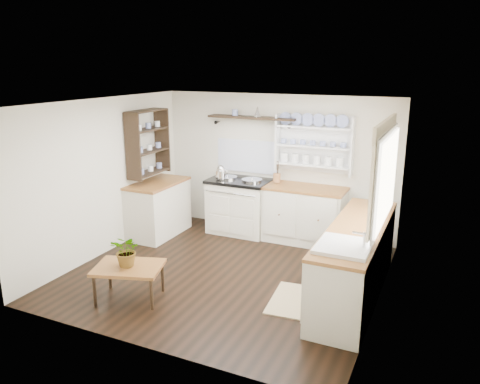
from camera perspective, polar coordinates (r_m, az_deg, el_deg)
name	(u,v)px	position (r m, az deg, el deg)	size (l,w,h in m)	color
floor	(227,273)	(6.49, -1.65, -9.85)	(4.00, 3.80, 0.01)	black
wall_back	(277,165)	(7.79, 4.49, 3.36)	(4.00, 0.02, 2.30)	beige
wall_right	(384,212)	(5.53, 17.18, -2.32)	(0.02, 3.80, 2.30)	beige
wall_left	(104,177)	(7.18, -16.19, 1.75)	(0.02, 3.80, 2.30)	beige
ceiling	(225,103)	(5.89, -1.83, 10.82)	(4.00, 3.80, 0.01)	white
window	(385,173)	(5.58, 17.21, 2.23)	(0.08, 1.55, 1.22)	white
aga_cooker	(239,205)	(7.86, -0.07, -1.64)	(1.02, 0.71, 0.94)	white
back_cabinets	(305,214)	(7.51, 7.88, -2.65)	(1.27, 0.63, 0.90)	beige
right_cabinets	(355,260)	(5.90, 13.88, -8.10)	(0.62, 2.43, 0.90)	beige
belfast_sink	(343,257)	(5.09, 12.47, -7.73)	(0.55, 0.60, 0.45)	white
left_cabinets	(158,208)	(7.87, -9.91, -1.90)	(0.62, 1.13, 0.90)	beige
plate_rack	(315,143)	(7.49, 9.15, 5.88)	(1.20, 0.22, 0.90)	white
high_shelf	(252,118)	(7.70, 1.46, 8.99)	(1.50, 0.29, 0.16)	black
left_shelving	(148,142)	(7.70, -11.15, 6.00)	(0.28, 0.80, 1.05)	black
kettle	(221,172)	(7.73, -2.33, 2.45)	(0.18, 0.18, 0.22)	silver
utensil_crock	(277,178)	(7.60, 4.51, 1.73)	(0.12, 0.12, 0.14)	#A1673B
center_table	(129,270)	(5.84, -13.42, -9.18)	(0.92, 0.78, 0.43)	brown
potted_plant	(127,251)	(5.74, -13.57, -6.95)	(0.36, 0.31, 0.40)	#3F7233
floor_rug	(294,300)	(5.83, 6.65, -12.98)	(0.55, 0.85, 0.02)	#978058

